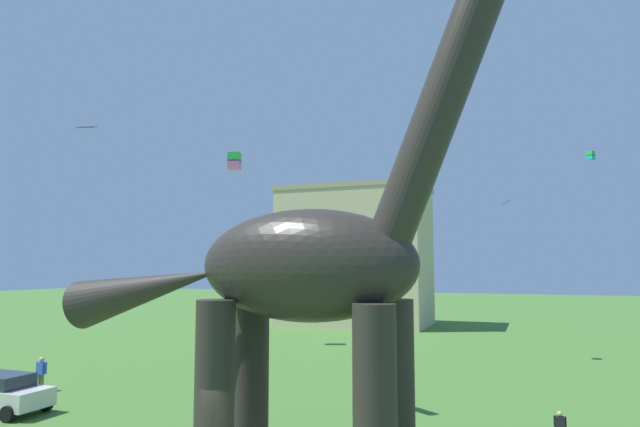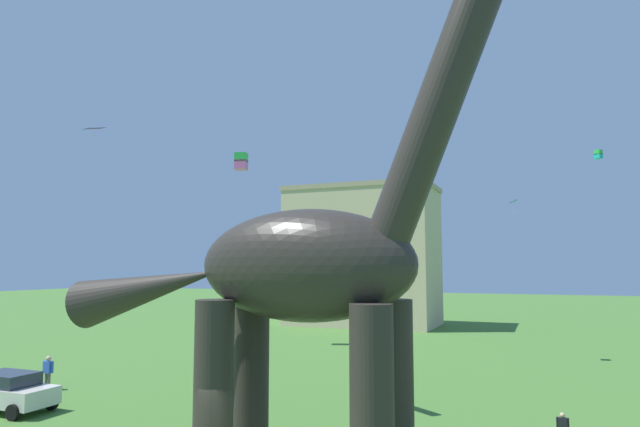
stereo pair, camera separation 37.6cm
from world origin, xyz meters
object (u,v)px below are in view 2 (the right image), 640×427
Objects in this scene: dinosaur_sculpture at (302,265)px; kite_far_right at (330,252)px; person_watching_child at (563,426)px; kite_mid_right at (241,161)px; kite_high_left at (94,128)px; kite_far_left at (598,154)px; kite_apex at (513,202)px; person_near_flyer at (48,369)px; parked_sedan_left at (6,391)px.

kite_far_right is at bearing 95.87° from dinosaur_sculpture.
person_watching_child is 30.84m from kite_mid_right.
kite_mid_right is at bearing 62.47° from kite_high_left.
kite_mid_right is (-24.90, 2.29, 1.87)m from kite_far_left.
kite_high_left is (-18.79, 5.59, 8.45)m from kite_far_right.
kite_apex reaches higher than person_watching_child.
person_near_flyer is at bearing -174.91° from kite_far_right.
parked_sedan_left is 21.46m from person_watching_child.
kite_far_right is at bearing 20.65° from parked_sedan_left.
kite_mid_right is (-1.14, 20.42, 13.40)m from parked_sedan_left.
kite_far_left is 6.06m from kite_apex.
kite_apex is (18.94, 21.10, 9.36)m from parked_sedan_left.
kite_mid_right is at bearing -162.91° from person_watching_child.
person_watching_child is 0.82× the size of kite_mid_right.
dinosaur_sculpture is 9.27× the size of kite_far_right.
kite_high_left is (-20.48, 12.12, 9.04)m from dinosaur_sculpture.
kite_far_left is 0.39× the size of kite_mid_right.
kite_far_left is 0.56× the size of kite_apex.
kite_high_left reaches higher than person_near_flyer.
kite_mid_right is at bearing 174.75° from kite_far_left.
person_near_flyer is 21.43m from kite_mid_right.
kite_high_left is at bearing -157.13° from kite_apex.
kite_far_right is 22.05m from kite_mid_right.
kite_apex is at bearing 47.48° from parked_sedan_left.
person_near_flyer is at bearing -92.05° from kite_mid_right.
kite_mid_right is at bearing 116.00° from dinosaur_sculpture.
parked_sedan_left is at bearing 164.57° from dinosaur_sculpture.
kite_high_left is (-6.35, 10.43, 14.17)m from parked_sedan_left.
kite_mid_right reaches higher than kite_apex.
kite_far_right reaches higher than person_near_flyer.
dinosaur_sculpture is 12.57× the size of kite_mid_right.
parked_sedan_left is at bearing -131.92° from kite_apex.
kite_high_left is (-27.45, 6.53, 14.32)m from person_watching_child.
kite_apex is at bearing 1.93° from kite_mid_right.
person_watching_child is at bearing 9.18° from person_near_flyer.
kite_far_right is 17.89m from kite_apex.
kite_mid_right is (-13.58, 15.58, 7.67)m from kite_far_right.
dinosaur_sculpture reaches higher than kite_mid_right.
person_near_flyer is at bearing -125.50° from person_watching_child.
person_watching_child is 10.51m from kite_far_right.
dinosaur_sculpture reaches higher than kite_high_left.
kite_far_left reaches higher than person_near_flyer.
person_watching_child is 22.85m from person_near_flyer.
parked_sedan_left is 29.86m from kite_apex.
kite_mid_right reaches higher than kite_far_right.
parked_sedan_left is 3.98m from person_near_flyer.
person_near_flyer is 15.29m from kite_far_right.
kite_high_left is at bearing 120.72° from parked_sedan_left.
person_near_flyer is 1.22× the size of kite_mid_right.
dinosaur_sculpture is 6.76m from kite_far_right.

